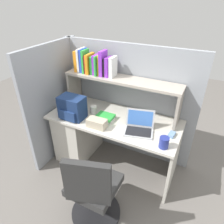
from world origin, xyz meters
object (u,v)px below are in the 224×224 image
paper_cup (94,110)px  tissue_box (97,123)px  backpack (72,108)px  snack_canister (164,142)px  laptop (139,127)px  office_chair (93,193)px  computer_mouse (172,135)px

paper_cup → tissue_box: (0.19, -0.24, -0.00)m
paper_cup → backpack: bearing=-131.8°
tissue_box → snack_canister: snack_canister is taller
laptop → snack_canister: (0.32, -0.16, 0.01)m
laptop → office_chair: size_ratio=0.39×
office_chair → laptop: bearing=-121.0°
computer_mouse → paper_cup: paper_cup is taller
backpack → tissue_box: 0.38m
laptop → office_chair: (-0.18, -0.72, -0.39)m
laptop → paper_cup: 0.65m
tissue_box → office_chair: bearing=-65.6°
laptop → snack_canister: 0.35m
computer_mouse → tissue_box: tissue_box is taller
backpack → computer_mouse: (1.17, 0.17, -0.12)m
paper_cup → office_chair: office_chair is taller
computer_mouse → paper_cup: (-0.99, 0.03, 0.04)m
laptop → computer_mouse: 0.35m
computer_mouse → paper_cup: 0.99m
backpack → laptop: bearing=7.1°
snack_canister → office_chair: (-0.49, -0.56, -0.39)m
computer_mouse → office_chair: office_chair is taller
snack_canister → tissue_box: bearing=179.3°
office_chair → paper_cup: bearing=-77.4°
laptop → backpack: backpack is taller
laptop → office_chair: 0.83m
paper_cup → office_chair: (0.47, -0.81, -0.39)m
laptop → computer_mouse: laptop is taller
tissue_box → snack_canister: size_ratio=1.88×
laptop → tissue_box: 0.47m
laptop → office_chair: laptop is taller
tissue_box → office_chair: 0.74m
computer_mouse → snack_canister: (-0.03, -0.22, 0.04)m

